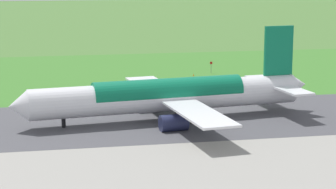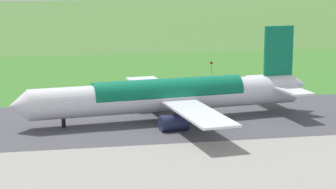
# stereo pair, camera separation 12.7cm
# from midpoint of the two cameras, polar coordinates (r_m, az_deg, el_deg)

# --- Properties ---
(ground_plane) EXTENTS (800.00, 800.00, 0.00)m
(ground_plane) POSITION_cam_midpoint_polar(r_m,az_deg,el_deg) (112.21, 0.42, -2.24)
(ground_plane) COLOR #477233
(runway_asphalt) EXTENTS (600.00, 30.75, 0.06)m
(runway_asphalt) POSITION_cam_midpoint_polar(r_m,az_deg,el_deg) (112.20, 0.42, -2.22)
(runway_asphalt) COLOR #47474C
(runway_asphalt) RESTS_ON ground
(grass_verge_foreground) EXTENTS (600.00, 80.00, 0.04)m
(grass_verge_foreground) POSITION_cam_midpoint_polar(r_m,az_deg,el_deg) (155.84, -2.88, 1.62)
(grass_verge_foreground) COLOR #3C782B
(grass_verge_foreground) RESTS_ON ground
(airliner_main) EXTENTS (54.11, 44.40, 15.88)m
(airliner_main) POSITION_cam_midpoint_polar(r_m,az_deg,el_deg) (111.21, 0.15, -0.06)
(airliner_main) COLOR white
(airliner_main) RESTS_ON ground
(no_stopping_sign) EXTENTS (0.60, 0.10, 2.96)m
(no_stopping_sign) POSITION_cam_midpoint_polar(r_m,az_deg,el_deg) (160.15, 3.83, 2.49)
(no_stopping_sign) COLOR slate
(no_stopping_sign) RESTS_ON ground
(traffic_cone_orange) EXTENTS (0.40, 0.40, 0.55)m
(traffic_cone_orange) POSITION_cam_midpoint_polar(r_m,az_deg,el_deg) (156.28, 2.26, 1.74)
(traffic_cone_orange) COLOR orange
(traffic_cone_orange) RESTS_ON ground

